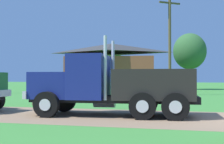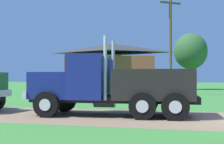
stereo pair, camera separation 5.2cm
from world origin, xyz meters
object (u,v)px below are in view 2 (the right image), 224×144
(shed_building, at_px, (112,68))
(utility_pole_far, at_px, (170,43))
(truck_foreground_white, at_px, (113,86))
(visitor_far_side, at_px, (36,90))

(shed_building, relative_size, utility_pole_far, 1.28)
(truck_foreground_white, distance_m, utility_pole_far, 16.35)
(visitor_far_side, distance_m, utility_pole_far, 14.66)
(truck_foreground_white, relative_size, utility_pole_far, 0.80)
(visitor_far_side, xyz_separation_m, utility_pole_far, (7.23, 12.12, 3.97))
(visitor_far_side, relative_size, utility_pole_far, 0.18)
(truck_foreground_white, relative_size, shed_building, 0.63)
(truck_foreground_white, height_order, utility_pole_far, utility_pole_far)
(shed_building, bearing_deg, visitor_far_side, -88.50)
(shed_building, distance_m, utility_pole_far, 11.48)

